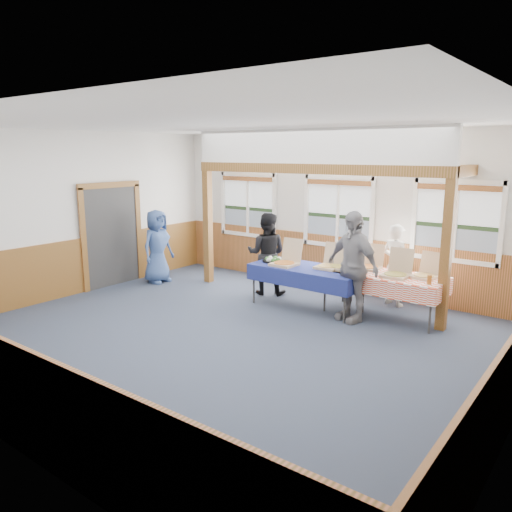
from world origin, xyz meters
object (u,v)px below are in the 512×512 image
at_px(table_right, 384,277).
at_px(person_grey, 352,266).
at_px(man_blue, 157,246).
at_px(woman_white, 395,265).
at_px(woman_black, 267,254).
at_px(table_left, 307,270).

height_order(table_right, person_grey, person_grey).
distance_m(table_right, man_blue, 4.89).
xyz_separation_m(table_right, woman_white, (-0.10, 0.75, 0.05)).
distance_m(woman_white, person_grey, 1.30).
bearing_deg(woman_black, table_right, 157.07).
xyz_separation_m(table_left, man_blue, (-3.54, -0.38, 0.09)).
bearing_deg(woman_white, table_left, 59.01).
height_order(table_right, woman_white, woman_white).
xyz_separation_m(woman_white, person_grey, (-0.25, -1.27, 0.17)).
bearing_deg(table_left, woman_white, 32.58).
relative_size(table_left, table_right, 1.00).
height_order(woman_black, person_grey, person_grey).
bearing_deg(woman_white, man_blue, 33.70).
bearing_deg(woman_white, woman_black, 35.18).
bearing_deg(person_grey, table_right, 75.64).
xyz_separation_m(woman_black, man_blue, (-2.41, -0.69, -0.02)).
bearing_deg(table_right, man_blue, -158.95).
bearing_deg(person_grey, table_left, -169.97).
bearing_deg(man_blue, table_right, -83.36).
relative_size(table_right, woman_black, 1.34).
relative_size(table_right, man_blue, 1.38).
relative_size(woman_white, man_blue, 0.96).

